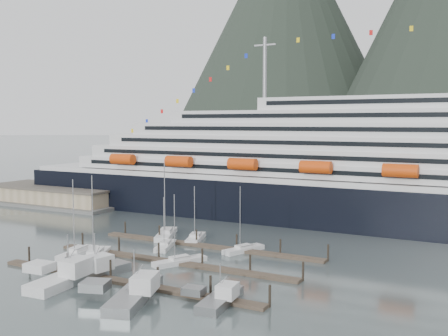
{
  "coord_description": "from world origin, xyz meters",
  "views": [
    {
      "loc": [
        45.43,
        -71.16,
        24.38
      ],
      "look_at": [
        -4.38,
        22.0,
        15.14
      ],
      "focal_mm": 42.0,
      "sensor_mm": 36.0,
      "label": 1
    }
  ],
  "objects": [
    {
      "name": "dock_mid",
      "position": [
        -4.93,
        3.05,
        0.31
      ],
      "size": [
        48.18,
        2.28,
        3.2
      ],
      "color": "#473A2E",
      "rests_on": "ground"
    },
    {
      "name": "sailboat_g",
      "position": [
        2.92,
        16.19,
        0.4
      ],
      "size": [
        5.37,
        9.2,
        12.86
      ],
      "rotation": [
        0.0,
        0.0,
        1.2
      ],
      "color": "silver",
      "rests_on": "ground"
    },
    {
      "name": "dock_near",
      "position": [
        -4.93,
        -9.95,
        0.31
      ],
      "size": [
        48.18,
        2.28,
        3.2
      ],
      "color": "#473A2E",
      "rests_on": "ground"
    },
    {
      "name": "warehouse",
      "position": [
        -72.0,
        42.0,
        2.25
      ],
      "size": [
        46.0,
        20.0,
        5.8
      ],
      "color": "#595956",
      "rests_on": "ground"
    },
    {
      "name": "sailboat_c",
      "position": [
        -11.78,
        11.62,
        0.39
      ],
      "size": [
        4.98,
        8.73,
        10.47
      ],
      "rotation": [
        0.0,
        0.0,
        1.91
      ],
      "color": "silver",
      "rests_on": "ground"
    },
    {
      "name": "sailboat_e",
      "position": [
        -17.35,
        19.99,
        0.46
      ],
      "size": [
        7.44,
        11.71,
        16.43
      ],
      "rotation": [
        0.0,
        0.0,
        1.99
      ],
      "color": "silver",
      "rests_on": "ground"
    },
    {
      "name": "dock_far",
      "position": [
        -4.93,
        16.05,
        0.31
      ],
      "size": [
        48.18,
        2.28,
        3.2
      ],
      "color": "#473A2E",
      "rests_on": "ground"
    },
    {
      "name": "trawler_c",
      "position": [
        1.26,
        -15.06,
        0.96
      ],
      "size": [
        11.91,
        15.44,
        7.69
      ],
      "rotation": [
        0.0,
        0.0,
        1.9
      ],
      "color": "gray",
      "rests_on": "ground"
    },
    {
      "name": "sailboat_f",
      "position": [
        -9.98,
        19.99,
        0.41
      ],
      "size": [
        5.4,
        9.3,
        11.84
      ],
      "rotation": [
        0.0,
        0.0,
        1.91
      ],
      "color": "silver",
      "rests_on": "ground"
    },
    {
      "name": "trawler_b",
      "position": [
        -10.96,
        -9.22,
        0.96
      ],
      "size": [
        9.5,
        12.35,
        7.71
      ],
      "rotation": [
        0.0,
        0.0,
        1.38
      ],
      "color": "gray",
      "rests_on": "ground"
    },
    {
      "name": "sailboat_d",
      "position": [
        -3.05,
        3.31,
        0.4
      ],
      "size": [
        6.52,
        9.84,
        12.58
      ],
      "rotation": [
        0.0,
        0.0,
        1.1
      ],
      "color": "silver",
      "rests_on": "ground"
    },
    {
      "name": "ground",
      "position": [
        0.0,
        0.0,
        0.0
      ],
      "size": [
        1600.0,
        1600.0,
        0.0
      ],
      "primitive_type": "plane",
      "color": "#4D5B5B",
      "rests_on": "ground"
    },
    {
      "name": "sailboat_b",
      "position": [
        -18.32,
        -0.86,
        0.44
      ],
      "size": [
        7.3,
        11.16,
        15.64
      ],
      "rotation": [
        0.0,
        0.0,
        2.01
      ],
      "color": "silver",
      "rests_on": "ground"
    },
    {
      "name": "cruise_ship",
      "position": [
        30.03,
        54.94,
        12.04
      ],
      "size": [
        210.0,
        30.4,
        50.3
      ],
      "color": "black",
      "rests_on": "ground"
    },
    {
      "name": "sailboat_a",
      "position": [
        -22.51,
        -0.9,
        0.44
      ],
      "size": [
        4.23,
        9.97,
        14.68
      ],
      "rotation": [
        0.0,
        0.0,
        1.72
      ],
      "color": "silver",
      "rests_on": "ground"
    },
    {
      "name": "trawler_a",
      "position": [
        -12.32,
        -13.68,
        1.01
      ],
      "size": [
        11.0,
        15.22,
        8.27
      ],
      "rotation": [
        0.0,
        0.0,
        1.65
      ],
      "color": "silver",
      "rests_on": "ground"
    },
    {
      "name": "trawler_d",
      "position": [
        12.55,
        -10.98,
        0.81
      ],
      "size": [
        7.85,
        10.57,
        6.08
      ],
      "rotation": [
        0.0,
        0.0,
        1.68
      ],
      "color": "gray",
      "rests_on": "ground"
    }
  ]
}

